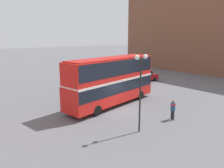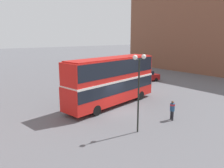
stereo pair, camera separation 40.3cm
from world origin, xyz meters
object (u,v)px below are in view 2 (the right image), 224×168
Objects in this scene: pedestrian_foreground at (172,108)px; parked_car_kerb_near at (146,76)px; double_decker_bus at (112,78)px; street_lamp_twin_globe at (139,77)px.

parked_car_kerb_near is at bearing -105.98° from pedestrian_foreground.
double_decker_bus is at bearing -140.17° from parked_car_kerb_near.
double_decker_bus is at bearing 67.85° from street_lamp_twin_globe.
street_lamp_twin_globe reaches higher than pedestrian_foreground.
double_decker_bus reaches higher than parked_car_kerb_near.
street_lamp_twin_globe is (-2.58, -6.34, 1.36)m from double_decker_bus.
street_lamp_twin_globe reaches higher than double_decker_bus.
pedestrian_foreground is 0.29× the size of street_lamp_twin_globe.
pedestrian_foreground is 0.40× the size of parked_car_kerb_near.
parked_car_kerb_near is (11.62, 6.05, -1.97)m from double_decker_bus.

